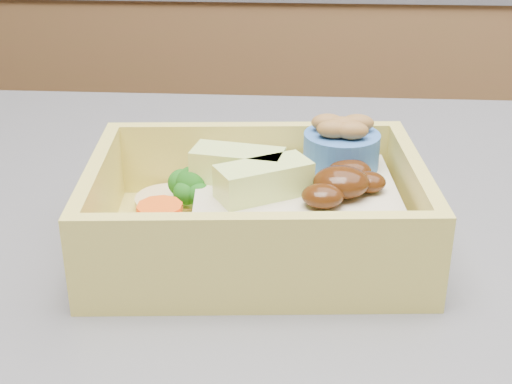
{
  "coord_description": "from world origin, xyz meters",
  "views": [
    {
      "loc": [
        0.25,
        -0.32,
        1.12
      ],
      "look_at": [
        0.22,
        0.03,
        0.96
      ],
      "focal_mm": 50.0,
      "sensor_mm": 36.0,
      "label": 1
    }
  ],
  "objects": [
    {
      "name": "bento_box",
      "position": [
        0.23,
        0.04,
        0.94
      ],
      "size": [
        0.19,
        0.15,
        0.07
      ],
      "rotation": [
        0.0,
        0.0,
        0.08
      ],
      "color": "#D8C859",
      "rests_on": "island"
    }
  ]
}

